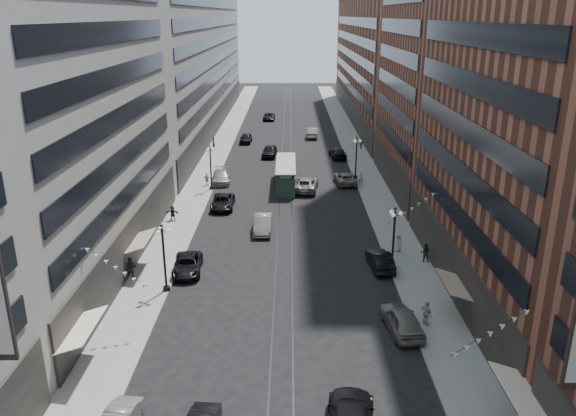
{
  "coord_description": "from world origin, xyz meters",
  "views": [
    {
      "loc": [
        0.47,
        -11.57,
        20.68
      ],
      "look_at": [
        0.34,
        33.76,
        5.0
      ],
      "focal_mm": 35.0,
      "sensor_mm": 36.0,
      "label": 1
    }
  ],
  "objects_px": {
    "lamppost_se_mid": "(356,156)",
    "car_extra_2": "(306,184)",
    "car_extra_1": "(269,117)",
    "pedestrian_extra_2": "(214,143)",
    "pedestrian_7": "(425,252)",
    "car_13": "(270,151)",
    "lamppost_sw_mid": "(211,166)",
    "car_8": "(221,177)",
    "car_9": "(246,138)",
    "car_14": "(312,133)",
    "car_7": "(223,202)",
    "car_extra_0": "(263,224)",
    "pedestrian_2": "(131,268)",
    "streetcar": "(286,175)",
    "pedestrian_9": "(361,144)",
    "car_12": "(338,153)",
    "car_2": "(187,265)",
    "lamppost_se_far": "(394,236)",
    "car_4": "(402,320)",
    "pedestrian_5": "(172,213)",
    "pedestrian_extra_0": "(398,243)",
    "pedestrian_4": "(427,313)",
    "lamppost_sw_far": "(164,256)",
    "pedestrian_6": "(207,179)",
    "car_11": "(345,178)",
    "pedestrian_8": "(361,178)"
  },
  "relations": [
    {
      "from": "lamppost_se_mid",
      "to": "car_extra_2",
      "type": "xyz_separation_m",
      "value": [
        -6.72,
        -5.1,
        -2.25
      ]
    },
    {
      "from": "car_extra_1",
      "to": "pedestrian_extra_2",
      "type": "distance_m",
      "value": 28.09
    },
    {
      "from": "pedestrian_7",
      "to": "car_13",
      "type": "bearing_deg",
      "value": -61.59
    },
    {
      "from": "lamppost_sw_mid",
      "to": "car_8",
      "type": "distance_m",
      "value": 4.15
    },
    {
      "from": "car_9",
      "to": "pedestrian_7",
      "type": "height_order",
      "value": "pedestrian_7"
    },
    {
      "from": "car_8",
      "to": "car_extra_2",
      "type": "bearing_deg",
      "value": -23.66
    },
    {
      "from": "car_14",
      "to": "car_13",
      "type": "bearing_deg",
      "value": 66.47
    },
    {
      "from": "car_13",
      "to": "car_14",
      "type": "bearing_deg",
      "value": 67.54
    },
    {
      "from": "car_7",
      "to": "car_extra_0",
      "type": "height_order",
      "value": "car_extra_0"
    },
    {
      "from": "car_13",
      "to": "pedestrian_2",
      "type": "bearing_deg",
      "value": -98.97
    },
    {
      "from": "streetcar",
      "to": "car_7",
      "type": "distance_m",
      "value": 11.18
    },
    {
      "from": "pedestrian_7",
      "to": "pedestrian_9",
      "type": "distance_m",
      "value": 43.61
    },
    {
      "from": "car_12",
      "to": "car_extra_2",
      "type": "height_order",
      "value": "car_extra_2"
    },
    {
      "from": "car_8",
      "to": "car_14",
      "type": "bearing_deg",
      "value": 59.27
    },
    {
      "from": "car_14",
      "to": "car_extra_0",
      "type": "height_order",
      "value": "car_14"
    },
    {
      "from": "car_2",
      "to": "pedestrian_extra_2",
      "type": "xyz_separation_m",
      "value": [
        -3.62,
        45.44,
        0.41
      ]
    },
    {
      "from": "lamppost_se_far",
      "to": "pedestrian_9",
      "type": "distance_m",
      "value": 45.2
    },
    {
      "from": "lamppost_se_far",
      "to": "car_4",
      "type": "xyz_separation_m",
      "value": [
        -1.0,
        -9.74,
        -2.23
      ]
    },
    {
      "from": "car_4",
      "to": "car_extra_1",
      "type": "bearing_deg",
      "value": -89.12
    },
    {
      "from": "car_2",
      "to": "car_8",
      "type": "relative_size",
      "value": 0.92
    },
    {
      "from": "car_14",
      "to": "pedestrian_extra_2",
      "type": "bearing_deg",
      "value": 33.5
    },
    {
      "from": "pedestrian_extra_2",
      "to": "car_7",
      "type": "bearing_deg",
      "value": 20.51
    },
    {
      "from": "pedestrian_5",
      "to": "pedestrian_extra_0",
      "type": "height_order",
      "value": "pedestrian_extra_0"
    },
    {
      "from": "pedestrian_7",
      "to": "pedestrian_4",
      "type": "bearing_deg",
      "value": 85.08
    },
    {
      "from": "lamppost_sw_far",
      "to": "pedestrian_6",
      "type": "bearing_deg",
      "value": 91.6
    },
    {
      "from": "car_14",
      "to": "pedestrian_7",
      "type": "height_order",
      "value": "pedestrian_7"
    },
    {
      "from": "car_4",
      "to": "pedestrian_4",
      "type": "bearing_deg",
      "value": -170.74
    },
    {
      "from": "car_7",
      "to": "pedestrian_9",
      "type": "xyz_separation_m",
      "value": [
        19.07,
        28.9,
        0.22
      ]
    },
    {
      "from": "streetcar",
      "to": "pedestrian_extra_0",
      "type": "xyz_separation_m",
      "value": [
        10.38,
        -21.14,
        -0.39
      ]
    },
    {
      "from": "lamppost_sw_far",
      "to": "pedestrian_4",
      "type": "bearing_deg",
      "value": -15.14
    },
    {
      "from": "car_14",
      "to": "pedestrian_5",
      "type": "xyz_separation_m",
      "value": [
        -16.35,
        -42.56,
        0.05
      ]
    },
    {
      "from": "car_7",
      "to": "pedestrian_7",
      "type": "height_order",
      "value": "pedestrian_7"
    },
    {
      "from": "lamppost_se_far",
      "to": "pedestrian_2",
      "type": "height_order",
      "value": "lamppost_se_far"
    },
    {
      "from": "pedestrian_5",
      "to": "car_12",
      "type": "bearing_deg",
      "value": 59.74
    },
    {
      "from": "lamppost_se_far",
      "to": "car_8",
      "type": "height_order",
      "value": "lamppost_se_far"
    },
    {
      "from": "lamppost_se_far",
      "to": "pedestrian_5",
      "type": "relative_size",
      "value": 3.53
    },
    {
      "from": "car_8",
      "to": "car_extra_1",
      "type": "distance_m",
      "value": 45.77
    },
    {
      "from": "pedestrian_extra_0",
      "to": "pedestrian_2",
      "type": "bearing_deg",
      "value": -172.17
    },
    {
      "from": "pedestrian_extra_0",
      "to": "car_extra_0",
      "type": "bearing_deg",
      "value": 151.42
    },
    {
      "from": "pedestrian_extra_2",
      "to": "pedestrian_4",
      "type": "bearing_deg",
      "value": 33.09
    },
    {
      "from": "car_4",
      "to": "pedestrian_9",
      "type": "relative_size",
      "value": 3.16
    },
    {
      "from": "pedestrian_2",
      "to": "car_extra_0",
      "type": "height_order",
      "value": "pedestrian_2"
    },
    {
      "from": "car_11",
      "to": "pedestrian_5",
      "type": "distance_m",
      "value": 23.95
    },
    {
      "from": "car_11",
      "to": "pedestrian_8",
      "type": "xyz_separation_m",
      "value": [
        1.85,
        -1.05,
        0.29
      ]
    },
    {
      "from": "car_14",
      "to": "car_extra_0",
      "type": "relative_size",
      "value": 1.09
    },
    {
      "from": "lamppost_se_far",
      "to": "pedestrian_9",
      "type": "height_order",
      "value": "lamppost_se_far"
    },
    {
      "from": "car_2",
      "to": "car_14",
      "type": "bearing_deg",
      "value": 72.89
    },
    {
      "from": "car_extra_0",
      "to": "lamppost_se_mid",
      "type": "bearing_deg",
      "value": 58.63
    },
    {
      "from": "car_13",
      "to": "pedestrian_9",
      "type": "bearing_deg",
      "value": 22.05
    },
    {
      "from": "lamppost_sw_mid",
      "to": "car_11",
      "type": "bearing_deg",
      "value": 9.56
    }
  ]
}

